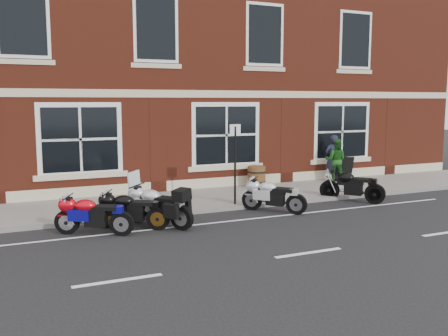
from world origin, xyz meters
The scene contains 14 objects.
ground centered at (0.00, 0.00, 0.00)m, with size 80.00×80.00×0.00m, color black.
sidewalk centered at (0.00, 3.00, 0.06)m, with size 30.00×3.00×0.12m, color slate.
kerb centered at (0.00, 1.42, 0.06)m, with size 30.00×0.16×0.12m, color slate.
pub_building centered at (0.00, 10.50, 6.00)m, with size 24.00×12.00×12.00m, color maroon.
moto_touring_silver centered at (-2.24, 0.52, 0.56)m, with size 1.30×1.80×1.38m.
moto_sport_red centered at (-3.87, 0.32, 0.50)m, with size 1.73×1.08×0.87m.
moto_sport_black centered at (-2.92, 0.49, 0.50)m, with size 1.68×1.13×0.86m.
moto_sport_silver centered at (1.25, 0.71, 0.50)m, with size 1.35×1.56×0.87m.
moto_naked_black centered at (4.25, 1.03, 0.53)m, with size 1.35×1.73×0.93m.
pedestrian_left centered at (5.70, 3.98, 1.00)m, with size 0.64×0.42×1.77m, color black.
pedestrian_right centered at (5.80, 3.93, 0.94)m, with size 0.79×0.62×1.63m, color #184E16.
a_board_sign centered at (6.41, 4.20, 0.57)m, with size 0.55×0.36×0.91m, color black, non-canonical shape.
barrel_planter centered at (2.46, 4.01, 0.49)m, with size 0.67×0.67×0.75m.
parking_sign centered at (0.48, 1.62, 1.49)m, with size 0.34×0.06×2.37m.
Camera 1 is at (-5.75, -11.50, 3.15)m, focal length 40.00 mm.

